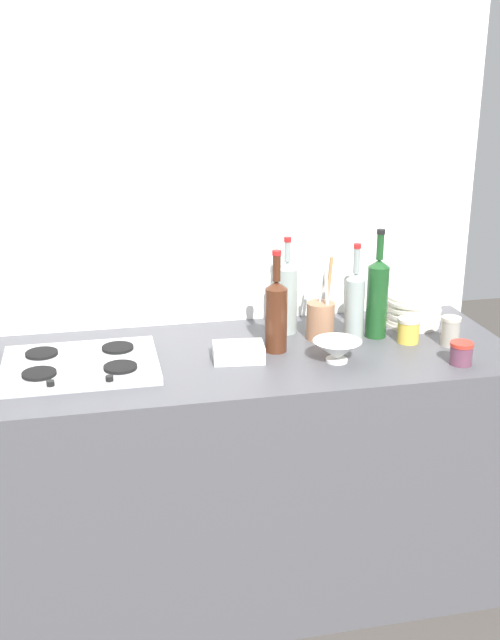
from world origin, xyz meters
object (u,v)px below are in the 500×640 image
Objects in this scene: stovetop_hob at (80,365)px; condiment_jar_rear at (461,353)px; butter_dish at (238,352)px; mixing_bowl at (337,350)px; plate_stack at (413,310)px; utensil_crock at (321,319)px; wine_bottle_rightmost at (377,296)px; wine_bottle_mid_left at (287,296)px; condiment_jar_front at (450,331)px; condiment_jar_spare at (408,330)px; wine_bottle_leftmost at (355,305)px; wine_bottle_mid_right at (276,314)px.

stovetop_hob is 6.49× the size of condiment_jar_rear.
mixing_bowl is at bearing -14.29° from butter_dish.
utensil_crock is (-0.38, -0.07, 0.02)m from plate_stack.
utensil_crock is at bearing 139.34° from condiment_jar_rear.
mixing_bowl is at bearing -136.48° from wine_bottle_rightmost.
wine_bottle_mid_left is 0.34m from butter_dish.
wine_bottle_rightmost is 0.28m from condiment_jar_front.
utensil_crock is at bearing 161.25° from condiment_jar_spare.
plate_stack is 0.40m from condiment_jar_rear.
wine_bottle_leftmost is 1.00× the size of wine_bottle_mid_right.
mixing_bowl is at bearing -73.71° from wine_bottle_mid_left.
wine_bottle_mid_right is (0.65, 0.02, 0.12)m from stovetop_hob.
condiment_jar_rear is at bearing -68.95° from condiment_jar_spare.
plate_stack is 0.49m from mixing_bowl.
plate_stack is 0.20m from condiment_jar_spare.
butter_dish is at bearing -134.24° from wine_bottle_mid_left.
butter_dish is (0.51, -0.04, 0.01)m from stovetop_hob.
wine_bottle_mid_left is 0.90× the size of wine_bottle_rightmost.
condiment_jar_front is at bearing -20.51° from utensil_crock.
wine_bottle_leftmost is at bearing -31.70° from wine_bottle_mid_left.
mixing_bowl is 0.22m from utensil_crock.
wine_bottle_leftmost is 0.29m from wine_bottle_mid_right.
stovetop_hob is 2.96× the size of butter_dish.
utensil_crock is at bearing 87.18° from mixing_bowl.
wine_bottle_mid_right reaches higher than mixing_bowl.
plate_stack is 0.53× the size of wine_bottle_rightmost.
utensil_crock is (0.32, 0.14, 0.05)m from butter_dish.
wine_bottle_leftmost is at bearing 133.32° from condiment_jar_rear.
utensil_crock is at bearing 160.00° from wine_bottle_leftmost.
condiment_jar_spare is (-0.09, 0.22, 0.01)m from condiment_jar_rear.
wine_bottle_mid_right is at bearing -171.73° from wine_bottle_leftmost.
condiment_jar_front reaches higher than condiment_jar_spare.
condiment_jar_rear reaches higher than stovetop_hob.
wine_bottle_mid_left reaches higher than condiment_jar_rear.
condiment_jar_front is (0.22, -0.14, -0.10)m from wine_bottle_rightmost.
condiment_jar_spare is (0.29, -0.10, -0.03)m from utensil_crock.
wine_bottle_leftmost is 4.60× the size of condiment_jar_rear.
utensil_crock reaches higher than condiment_jar_front.
wine_bottle_leftmost is (0.94, 0.06, 0.12)m from stovetop_hob.
butter_dish is (-0.22, -0.23, -0.11)m from wine_bottle_mid_left.
utensil_crock is at bearing 159.49° from condiment_jar_front.
condiment_jar_front is at bearing -20.69° from wine_bottle_leftmost.
wine_bottle_mid_right is 0.48m from condiment_jar_spare.
stovetop_hob is 0.84m from utensil_crock.
condiment_jar_spare is at bearing 3.76° from butter_dish.
plate_stack is 0.23m from wine_bottle_rightmost.
wine_bottle_leftmost is at bearing -166.83° from wine_bottle_rightmost.
condiment_jar_front is at bearing -2.44° from stovetop_hob.
condiment_jar_front is 0.17m from condiment_jar_rear.
wine_bottle_leftmost is 0.10m from wine_bottle_rightmost.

